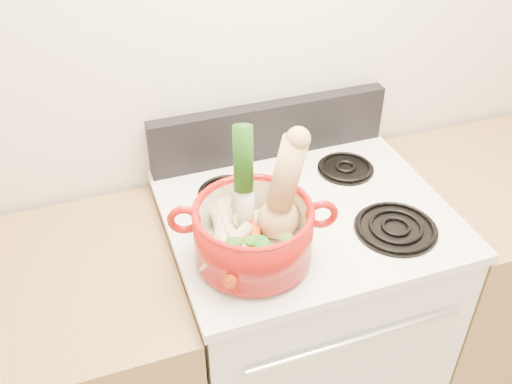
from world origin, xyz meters
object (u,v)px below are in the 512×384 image
object	(u,v)px
leek	(245,182)
stove_body	(299,324)
squash	(281,190)
dutch_oven	(253,233)

from	to	relation	value
leek	stove_body	bearing A→B (deg)	37.82
squash	dutch_oven	bearing A→B (deg)	178.52
squash	leek	world-z (taller)	leek
dutch_oven	leek	world-z (taller)	leek
stove_body	squash	world-z (taller)	squash
stove_body	leek	xyz separation A→B (m)	(-0.21, -0.08, 0.69)
stove_body	squash	size ratio (longest dim) A/B	3.35
stove_body	squash	bearing A→B (deg)	-137.92
leek	squash	bearing A→B (deg)	-7.40
stove_body	leek	distance (m)	0.73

